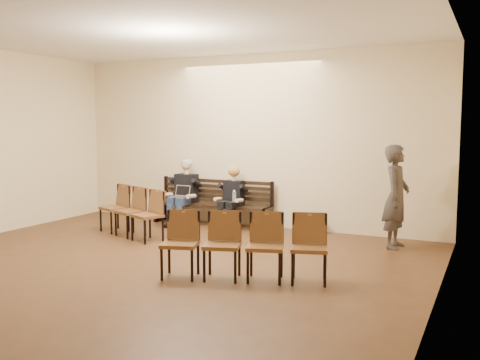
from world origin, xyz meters
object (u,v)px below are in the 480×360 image
object	(u,v)px
bench	(212,214)
seated_woman	(232,201)
bag	(310,225)
passerby	(396,189)
chair_row_front	(130,212)
laptop	(179,198)
water_bottle	(234,202)
seated_man	(184,192)
chair_row_back	(243,246)

from	to	relation	value
bench	seated_woman	size ratio (longest dim) A/B	2.33
bag	passerby	world-z (taller)	passerby
passerby	chair_row_front	bearing A→B (deg)	108.61
passerby	seated_woman	bearing A→B (deg)	88.83
bench	laptop	distance (m)	0.75
water_bottle	seated_man	bearing A→B (deg)	171.02
passerby	chair_row_front	size ratio (longest dim) A/B	1.22
bench	seated_man	size ratio (longest dim) A/B	1.92
bench	water_bottle	bearing A→B (deg)	-25.36
seated_man	chair_row_back	size ratio (longest dim) A/B	0.61
seated_man	water_bottle	xyz separation A→B (m)	(1.27, -0.20, -0.11)
bag	chair_row_back	world-z (taller)	chair_row_back
bag	passerby	size ratio (longest dim) A/B	0.20
bench	chair_row_back	bearing A→B (deg)	-55.15
water_bottle	chair_row_front	bearing A→B (deg)	-139.90
water_bottle	chair_row_back	world-z (taller)	chair_row_back
seated_woman	chair_row_front	xyz separation A→B (m)	(-1.38, -1.49, -0.10)
passerby	water_bottle	bearing A→B (deg)	92.23
seated_man	water_bottle	bearing A→B (deg)	-8.98
water_bottle	passerby	xyz separation A→B (m)	(3.11, -0.12, 0.44)
chair_row_back	passerby	bearing A→B (deg)	44.13
seated_woman	laptop	bearing A→B (deg)	-168.76
seated_woman	water_bottle	bearing A→B (deg)	-52.11
bench	laptop	world-z (taller)	laptop
passerby	bag	bearing A→B (deg)	76.72
passerby	chair_row_front	world-z (taller)	passerby
chair_row_front	laptop	bearing A→B (deg)	99.50
chair_row_front	passerby	bearing A→B (deg)	36.15
chair_row_back	seated_woman	bearing A→B (deg)	101.52
bench	water_bottle	xyz separation A→B (m)	(0.68, -0.32, 0.35)
bench	seated_man	world-z (taller)	seated_man
water_bottle	chair_row_front	world-z (taller)	chair_row_front
seated_woman	bag	distance (m)	1.64
chair_row_front	water_bottle	bearing A→B (deg)	62.04
bench	seated_woman	bearing A→B (deg)	-12.98
seated_man	water_bottle	world-z (taller)	seated_man
seated_woman	chair_row_back	xyz separation A→B (m)	(1.75, -3.13, -0.10)
seated_man	bag	xyz separation A→B (m)	(2.69, 0.22, -0.52)
bench	passerby	xyz separation A→B (m)	(3.78, -0.44, 0.78)
laptop	bag	distance (m)	2.74
bench	laptop	xyz separation A→B (m)	(-0.58, -0.34, 0.35)
seated_man	laptop	size ratio (longest dim) A/B	4.01
passerby	chair_row_back	distance (m)	3.25
bench	seated_man	xyz separation A→B (m)	(-0.59, -0.12, 0.45)
chair_row_front	seated_woman	bearing A→B (deg)	69.23
seated_woman	chair_row_front	size ratio (longest dim) A/B	0.68
water_bottle	chair_row_back	size ratio (longest dim) A/B	0.11
seated_woman	chair_row_back	world-z (taller)	seated_woman
seated_man	bag	size ratio (longest dim) A/B	3.28
bench	seated_man	distance (m)	0.76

